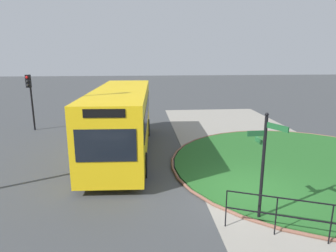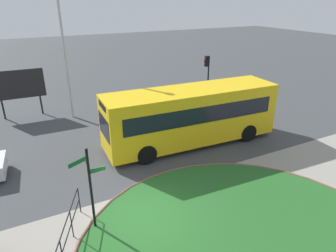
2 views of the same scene
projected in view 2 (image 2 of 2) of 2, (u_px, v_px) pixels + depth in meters
ground at (142, 218)px, 11.27m from camera, size 120.00×120.00×0.00m
signpost_directional at (90, 184)px, 10.06m from camera, size 1.22×0.85×3.20m
railing_grass_edge at (61, 251)px, 8.89m from camera, size 2.06×4.85×1.12m
bus_yellow at (191, 115)px, 16.41m from camera, size 9.70×2.87×3.14m
traffic_light_near at (207, 68)px, 22.96m from camera, size 0.49×0.27×3.52m
lamppost_tall at (63, 41)px, 18.77m from camera, size 0.32×0.32×9.53m
billboard_left at (18, 85)px, 20.00m from camera, size 3.28×0.22×3.23m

